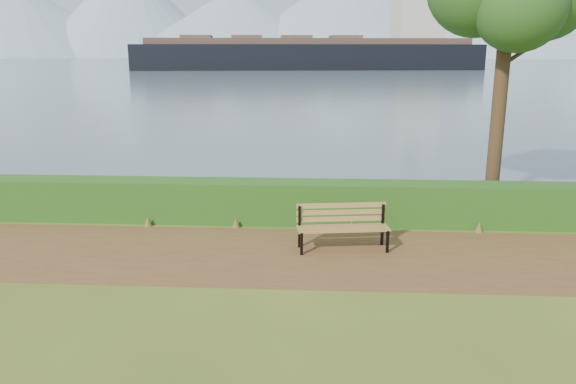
{
  "coord_description": "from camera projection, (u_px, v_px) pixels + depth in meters",
  "views": [
    {
      "loc": [
        0.87,
        -10.42,
        4.01
      ],
      "look_at": [
        0.17,
        1.2,
        1.1
      ],
      "focal_mm": 35.0,
      "sensor_mm": 36.0,
      "label": 1
    }
  ],
  "objects": [
    {
      "name": "cargo_ship",
      "position": [
        320.0,
        54.0,
        128.12
      ],
      "size": [
        79.31,
        22.02,
        23.79
      ],
      "rotation": [
        0.0,
        0.0,
        0.13
      ],
      "color": "black",
      "rests_on": "ground"
    },
    {
      "name": "bench",
      "position": [
        342.0,
        224.0,
        11.65
      ],
      "size": [
        1.95,
        0.81,
        0.95
      ],
      "rotation": [
        0.0,
        0.0,
        0.14
      ],
      "color": "black",
      "rests_on": "ground"
    },
    {
      "name": "ground",
      "position": [
        276.0,
        260.0,
        11.11
      ],
      "size": [
        140.0,
        140.0,
        0.0
      ],
      "primitive_type": "plane",
      "color": "#485D1A",
      "rests_on": "ground"
    },
    {
      "name": "mountains",
      "position": [
        309.0,
        17.0,
        398.11
      ],
      "size": [
        585.0,
        190.0,
        70.0
      ],
      "color": "#859EB1",
      "rests_on": "ground"
    },
    {
      "name": "water",
      "position": [
        321.0,
        61.0,
        262.87
      ],
      "size": [
        700.0,
        510.0,
        0.0
      ],
      "primitive_type": "cube",
      "color": "#415668",
      "rests_on": "ground"
    },
    {
      "name": "hedge",
      "position": [
        284.0,
        202.0,
        13.51
      ],
      "size": [
        32.0,
        0.85,
        1.0
      ],
      "primitive_type": "cube",
      "color": "#154513",
      "rests_on": "ground"
    },
    {
      "name": "path",
      "position": [
        277.0,
        255.0,
        11.4
      ],
      "size": [
        40.0,
        3.4,
        0.01
      ],
      "primitive_type": "cube",
      "color": "brown",
      "rests_on": "ground"
    }
  ]
}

